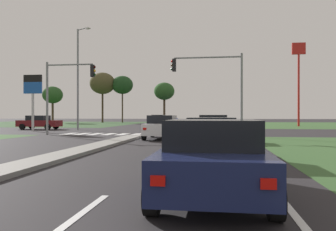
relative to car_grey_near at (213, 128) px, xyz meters
The scene contains 33 objects.
ground_plane 12.42m from the car_grey_near, 116.56° to the left, with size 200.00×200.00×0.00m, color #282628.
grass_verge_far_left 47.23m from the car_grey_near, 131.10° to the left, with size 35.00×35.00×0.01m, color #2D4C28.
median_island_near 9.69m from the car_grey_near, 125.02° to the right, with size 1.20×22.00×0.14m, color gray.
median_island_far 36.52m from the car_grey_near, 98.73° to the left, with size 1.20×36.00×0.14m, color gray.
lane_dash_near 15.22m from the car_grey_near, 97.73° to the right, with size 0.14×2.00×0.01m, color silver.
lane_dash_second 9.32m from the car_grey_near, 102.72° to the right, with size 0.14×2.00×0.01m, color silver.
lane_dash_third 3.76m from the car_grey_near, 123.77° to the right, with size 0.14×2.00×0.01m, color silver.
lane_dash_fourth 3.67m from the car_grey_near, 124.77° to the left, with size 0.14×2.00×0.01m, color silver.
lane_dash_fifth 9.21m from the car_grey_near, 102.87° to the left, with size 0.14×2.00×0.01m, color silver.
edge_line_right 7.08m from the car_grey_near, 79.29° to the right, with size 0.14×24.00×0.01m, color silver.
stop_bar_near 4.52m from the car_grey_near, 113.09° to the left, with size 6.40×0.50×0.01m, color silver.
crosswalk_bar_near 13.34m from the car_grey_near, 153.75° to the left, with size 0.70×2.80×0.01m, color silver.
crosswalk_bar_second 12.32m from the car_grey_near, 151.38° to the left, with size 0.70×2.80×0.01m, color silver.
crosswalk_bar_third 11.33m from the car_grey_near, 148.58° to the left, with size 0.70×2.80×0.01m, color silver.
crosswalk_bar_fourth 10.37m from the car_grey_near, 145.26° to the left, with size 0.70×2.80×0.01m, color silver.
crosswalk_bar_fifth 9.45m from the car_grey_near, 141.27° to the left, with size 0.70×2.80×0.01m, color silver.
crosswalk_bar_sixth 8.58m from the car_grey_near, 136.44° to the left, with size 0.70×2.80×0.01m, color silver.
car_grey_near is the anchor object (origin of this frame).
car_navy_second 13.84m from the car_grey_near, 89.90° to the right, with size 2.08×4.30×1.49m.
car_black_third 27.77m from the car_grey_near, 106.63° to the left, with size 2.06×4.54×1.59m.
car_white_fourth 3.56m from the car_grey_near, 159.56° to the left, with size 2.06×4.58×1.55m.
car_blue_fifth 41.77m from the car_grey_near, 100.72° to the left, with size 2.02×4.51×1.50m.
car_teal_sixth 8.17m from the car_grey_near, 90.29° to the right, with size 2.08×4.34×1.48m.
car_maroon_seventh 23.04m from the car_grey_near, 144.64° to the left, with size 4.53×2.05×1.52m.
traffic_signal_near_left 12.93m from the car_grey_near, 159.02° to the left, with size 4.13×0.32×5.80m.
traffic_signal_near_right 5.65m from the car_grey_near, 87.58° to the left, with size 5.33×0.32×6.11m.
street_lamp_second 19.96m from the car_grey_near, 137.26° to the left, with size 1.88×1.13×10.70m.
fastfood_pole_sign 30.83m from the car_grey_near, 67.03° to the left, with size 1.80×0.40×11.57m.
fuel_price_totem 19.94m from the car_grey_near, 151.29° to the left, with size 1.80×0.24×5.44m.
treeline_near 53.46m from the car_grey_near, 127.20° to the left, with size 4.02×4.02×7.33m.
treeline_second 51.15m from the car_grey_near, 116.67° to the left, with size 5.22×5.22×10.32m.
treeline_third 50.15m from the car_grey_near, 112.15° to the left, with size 4.40×4.40×9.65m.
treeline_fourth 44.15m from the car_grey_near, 102.49° to the left, with size 3.96×3.96×7.84m.
Camera 1 is at (5.60, -1.35, 1.58)m, focal length 35.33 mm.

